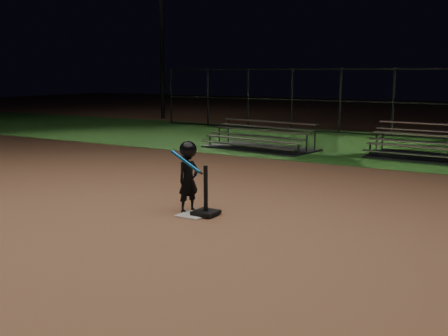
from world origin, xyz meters
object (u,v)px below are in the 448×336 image
at_px(bleacher_right, 443,153).
at_px(batting_tee, 206,205).
at_px(bleacher_left, 260,144).
at_px(home_plate, 193,215).
at_px(light_pole_left, 160,19).
at_px(child_batter, 188,175).

bearing_deg(bleacher_right, batting_tee, -103.09).
height_order(bleacher_left, bleacher_right, bleacher_right).
distance_m(home_plate, batting_tee, 0.27).
height_order(bleacher_left, light_pole_left, light_pole_left).
bearing_deg(child_batter, bleacher_left, 37.57).
bearing_deg(bleacher_right, bleacher_left, -169.89).
height_order(bleacher_right, light_pole_left, light_pole_left).
xyz_separation_m(bleacher_left, light_pole_left, (-9.34, 7.35, 4.77)).
bearing_deg(light_pole_left, child_batter, -51.38).
height_order(child_batter, light_pole_left, light_pole_left).
bearing_deg(home_plate, light_pole_left, 128.77).
bearing_deg(bleacher_left, bleacher_right, 15.08).
distance_m(bleacher_left, bleacher_right, 5.24).
distance_m(home_plate, bleacher_left, 8.05).
bearing_deg(child_batter, light_pole_left, 57.86).
bearing_deg(home_plate, batting_tee, 31.37).
bearing_deg(home_plate, child_batter, 139.22).
height_order(home_plate, bleacher_left, bleacher_left).
xyz_separation_m(child_batter, light_pole_left, (-11.80, 14.77, 4.30)).
relative_size(bleacher_left, light_pole_left, 0.43).
distance_m(home_plate, light_pole_left, 19.79).
bearing_deg(child_batter, home_plate, -111.53).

